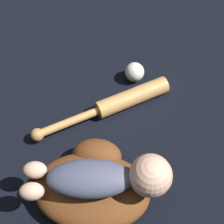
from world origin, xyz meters
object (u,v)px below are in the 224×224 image
object	(u,v)px
baseball_glove	(93,184)
baby_figure	(109,177)
baseball_bat	(118,103)
baseball	(134,72)

from	to	relation	value
baseball_glove	baby_figure	xyz separation A→B (m)	(0.05, -0.01, 0.09)
baseball_bat	baseball	distance (m)	0.15
baseball_glove	baseball	size ratio (longest dim) A/B	4.69
baby_figure	baseball_glove	bearing A→B (deg)	163.99
baseball_bat	baseball_glove	bearing A→B (deg)	-99.73
baby_figure	baseball	xyz separation A→B (m)	(0.05, 0.46, -0.10)
baby_figure	baseball_bat	size ratio (longest dim) A/B	0.89
baseball_glove	baseball	distance (m)	0.46
baseball_glove	baby_figure	world-z (taller)	baby_figure
baseball_glove	baby_figure	size ratio (longest dim) A/B	0.85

